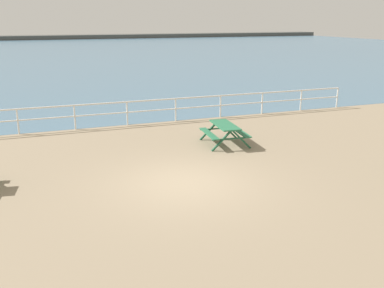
{
  "coord_description": "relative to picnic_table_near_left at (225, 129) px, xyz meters",
  "views": [
    {
      "loc": [
        -4.02,
        -11.24,
        4.66
      ],
      "look_at": [
        0.66,
        1.21,
        0.8
      ],
      "focal_mm": 40.73,
      "sensor_mm": 36.0,
      "label": 1
    }
  ],
  "objects": [
    {
      "name": "picnic_table_near_left",
      "position": [
        0.0,
        0.0,
        0.0
      ],
      "size": [
        1.7,
        1.94,
        0.8
      ],
      "rotation": [
        0.0,
        0.0,
        1.47
      ],
      "color": "#286B47",
      "rests_on": "ground"
    },
    {
      "name": "ground_plane",
      "position": [
        -2.81,
        -3.36,
        -0.68
      ],
      "size": [
        30.0,
        24.0,
        0.2
      ],
      "primitive_type": "cube",
      "color": "gray"
    },
    {
      "name": "sea_band",
      "position": [
        -2.81,
        49.39,
        -0.58
      ],
      "size": [
        142.0,
        90.0,
        0.01
      ],
      "primitive_type": "cube",
      "color": "#476B84",
      "rests_on": "ground"
    },
    {
      "name": "distant_shoreline",
      "position": [
        -2.81,
        92.39,
        -0.58
      ],
      "size": [
        142.0,
        6.0,
        1.8
      ],
      "primitive_type": "cube",
      "color": "#4C4C47",
      "rests_on": "ground"
    },
    {
      "name": "seaward_railing",
      "position": [
        -2.81,
        4.39,
        0.18
      ],
      "size": [
        23.07,
        0.07,
        1.08
      ],
      "color": "white",
      "rests_on": "ground"
    }
  ]
}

